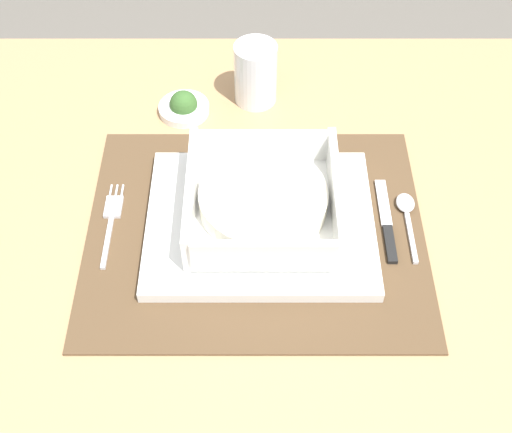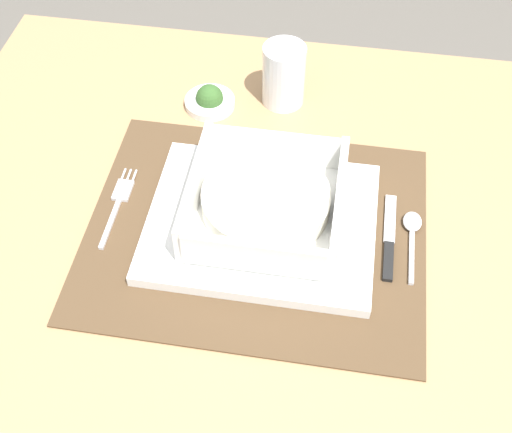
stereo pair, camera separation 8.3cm
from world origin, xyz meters
name	(u,v)px [view 1 (the left image)]	position (x,y,z in m)	size (l,w,h in m)	color
ground_plane	(268,431)	(0.00, 0.00, 0.00)	(6.00, 6.00, 0.00)	#59544C
dining_table	(273,263)	(0.00, 0.00, 0.62)	(0.99, 0.78, 0.71)	#A37A51
placemat	(256,231)	(-0.02, -0.02, 0.71)	(0.43, 0.35, 0.00)	#4C3823
serving_plate	(261,222)	(-0.02, -0.01, 0.72)	(0.29, 0.23, 0.02)	white
porridge_bowl	(264,203)	(-0.01, 0.00, 0.75)	(0.19, 0.19, 0.06)	white
fork	(112,217)	(-0.21, 0.00, 0.72)	(0.02, 0.14, 0.00)	silver
spoon	(407,210)	(0.17, 0.01, 0.72)	(0.02, 0.11, 0.01)	silver
butter_knife	(387,225)	(0.14, -0.01, 0.72)	(0.01, 0.14, 0.01)	black
drinking_glass	(256,77)	(-0.02, 0.24, 0.75)	(0.06, 0.06, 0.10)	white
condiment_saucer	(184,106)	(-0.13, 0.21, 0.72)	(0.07, 0.07, 0.04)	white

